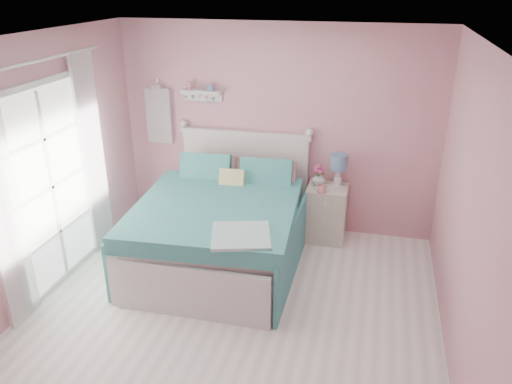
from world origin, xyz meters
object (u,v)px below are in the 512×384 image
at_px(nightstand, 326,213).
at_px(teacup, 322,189).
at_px(table_lamp, 339,165).
at_px(bed, 221,228).
at_px(vase, 318,179).

bearing_deg(nightstand, teacup, -107.95).
bearing_deg(teacup, table_lamp, 52.40).
distance_m(bed, vase, 1.36).
bearing_deg(teacup, vase, 107.62).
bearing_deg(vase, table_lamp, 1.18).
relative_size(bed, nightstand, 3.19).
bearing_deg(table_lamp, bed, -143.96).
height_order(nightstand, teacup, teacup).
height_order(bed, teacup, bed).
distance_m(nightstand, vase, 0.45).
height_order(nightstand, vase, vase).
bearing_deg(bed, teacup, 28.48).
bearing_deg(teacup, bed, -147.57).
height_order(table_lamp, teacup, table_lamp).
height_order(bed, vase, bed).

